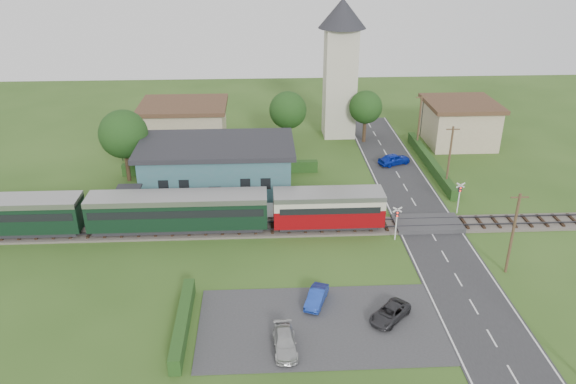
{
  "coord_description": "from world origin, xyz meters",
  "views": [
    {
      "loc": [
        -5.32,
        -43.43,
        25.16
      ],
      "look_at": [
        -2.94,
        4.0,
        2.86
      ],
      "focal_mm": 35.0,
      "sensor_mm": 36.0,
      "label": 1
    }
  ],
  "objects_px": {
    "train": "(143,211)",
    "pedestrian_near": "(278,203)",
    "house_east": "(459,122)",
    "car_park_dark": "(390,313)",
    "pedestrian_far": "(172,203)",
    "crossing_signal_far": "(460,193)",
    "car_park_silver": "(285,342)",
    "house_west": "(185,124)",
    "car_park_blue": "(316,297)",
    "station_building": "(217,166)",
    "crossing_signal_near": "(397,218)",
    "car_on_road": "(394,159)",
    "equipment_hut": "(129,201)",
    "church_tower": "(341,58)"
  },
  "relations": [
    {
      "from": "church_tower",
      "to": "crossing_signal_near",
      "type": "xyz_separation_m",
      "value": [
        1.4,
        -28.41,
        -8.08
      ]
    },
    {
      "from": "crossing_signal_far",
      "to": "car_park_dark",
      "type": "bearing_deg",
      "value": -122.26
    },
    {
      "from": "car_on_road",
      "to": "pedestrian_near",
      "type": "bearing_deg",
      "value": 108.32
    },
    {
      "from": "house_west",
      "to": "crossing_signal_near",
      "type": "distance_m",
      "value": 33.22
    },
    {
      "from": "station_building",
      "to": "house_west",
      "type": "relative_size",
      "value": 1.48
    },
    {
      "from": "car_park_dark",
      "to": "pedestrian_near",
      "type": "bearing_deg",
      "value": 158.32
    },
    {
      "from": "car_park_blue",
      "to": "crossing_signal_far",
      "type": "bearing_deg",
      "value": 62.88
    },
    {
      "from": "car_park_blue",
      "to": "church_tower",
      "type": "bearing_deg",
      "value": 100.44
    },
    {
      "from": "car_on_road",
      "to": "pedestrian_near",
      "type": "distance_m",
      "value": 18.69
    },
    {
      "from": "train",
      "to": "car_park_silver",
      "type": "height_order",
      "value": "train"
    },
    {
      "from": "house_west",
      "to": "pedestrian_near",
      "type": "xyz_separation_m",
      "value": [
        11.12,
        -20.27,
        -1.43
      ]
    },
    {
      "from": "train",
      "to": "house_west",
      "type": "xyz_separation_m",
      "value": [
        1.13,
        23.0,
        0.61
      ]
    },
    {
      "from": "house_west",
      "to": "car_park_dark",
      "type": "relative_size",
      "value": 3.03
    },
    {
      "from": "train",
      "to": "house_west",
      "type": "bearing_deg",
      "value": 87.18
    },
    {
      "from": "house_west",
      "to": "car_park_dark",
      "type": "height_order",
      "value": "house_west"
    },
    {
      "from": "car_park_blue",
      "to": "car_park_silver",
      "type": "relative_size",
      "value": 0.88
    },
    {
      "from": "train",
      "to": "car_park_dark",
      "type": "height_order",
      "value": "train"
    },
    {
      "from": "station_building",
      "to": "car_park_silver",
      "type": "distance_m",
      "value": 26.15
    },
    {
      "from": "station_building",
      "to": "car_park_blue",
      "type": "distance_m",
      "value": 22.28
    },
    {
      "from": "crossing_signal_far",
      "to": "car_park_silver",
      "type": "xyz_separation_m",
      "value": [
        -17.67,
        -18.78,
        -1.53
      ]
    },
    {
      "from": "car_park_dark",
      "to": "pedestrian_far",
      "type": "xyz_separation_m",
      "value": [
        -17.46,
        16.78,
        0.86
      ]
    },
    {
      "from": "equipment_hut",
      "to": "church_tower",
      "type": "bearing_deg",
      "value": 44.75
    },
    {
      "from": "house_east",
      "to": "pedestrian_near",
      "type": "height_order",
      "value": "house_east"
    },
    {
      "from": "station_building",
      "to": "crossing_signal_far",
      "type": "height_order",
      "value": "station_building"
    },
    {
      "from": "pedestrian_far",
      "to": "car_park_dark",
      "type": "bearing_deg",
      "value": -156.85
    },
    {
      "from": "station_building",
      "to": "church_tower",
      "type": "xyz_separation_m",
      "value": [
        15.0,
        17.01,
        7.53
      ]
    },
    {
      "from": "train",
      "to": "car_on_road",
      "type": "bearing_deg",
      "value": 29.7
    },
    {
      "from": "church_tower",
      "to": "pedestrian_far",
      "type": "height_order",
      "value": "church_tower"
    },
    {
      "from": "crossing_signal_far",
      "to": "car_park_dark",
      "type": "relative_size",
      "value": 0.92
    },
    {
      "from": "car_park_silver",
      "to": "pedestrian_far",
      "type": "relative_size",
      "value": 1.85
    },
    {
      "from": "church_tower",
      "to": "pedestrian_far",
      "type": "relative_size",
      "value": 8.93
    },
    {
      "from": "car_park_silver",
      "to": "car_park_blue",
      "type": "bearing_deg",
      "value": 59.54
    },
    {
      "from": "train",
      "to": "house_west",
      "type": "relative_size",
      "value": 4.0
    },
    {
      "from": "pedestrian_far",
      "to": "house_west",
      "type": "bearing_deg",
      "value": -20.0
    },
    {
      "from": "car_on_road",
      "to": "pedestrian_near",
      "type": "xyz_separation_m",
      "value": [
        -14.07,
        -12.29,
        0.66
      ]
    },
    {
      "from": "train",
      "to": "pedestrian_near",
      "type": "bearing_deg",
      "value": 12.56
    },
    {
      "from": "car_park_dark",
      "to": "crossing_signal_near",
      "type": "bearing_deg",
      "value": 119.54
    },
    {
      "from": "equipment_hut",
      "to": "pedestrian_near",
      "type": "relative_size",
      "value": 1.39
    },
    {
      "from": "house_west",
      "to": "car_on_road",
      "type": "bearing_deg",
      "value": -17.58
    },
    {
      "from": "train",
      "to": "car_park_blue",
      "type": "xyz_separation_m",
      "value": [
        14.62,
        -11.5,
        -1.57
      ]
    },
    {
      "from": "pedestrian_far",
      "to": "station_building",
      "type": "bearing_deg",
      "value": -57.19
    },
    {
      "from": "house_west",
      "to": "pedestrian_near",
      "type": "distance_m",
      "value": 23.16
    },
    {
      "from": "station_building",
      "to": "train",
      "type": "height_order",
      "value": "station_building"
    },
    {
      "from": "equipment_hut",
      "to": "station_building",
      "type": "xyz_separation_m",
      "value": [
        8.0,
        5.79,
        0.95
      ]
    },
    {
      "from": "equipment_hut",
      "to": "pedestrian_far",
      "type": "xyz_separation_m",
      "value": [
        4.03,
        -0.04,
        -0.31
      ]
    },
    {
      "from": "crossing_signal_far",
      "to": "train",
      "type": "bearing_deg",
      "value": -175.4
    },
    {
      "from": "station_building",
      "to": "car_on_road",
      "type": "relative_size",
      "value": 4.14
    },
    {
      "from": "crossing_signal_near",
      "to": "car_park_blue",
      "type": "relative_size",
      "value": 1.02
    },
    {
      "from": "house_west",
      "to": "crossing_signal_far",
      "type": "distance_m",
      "value": 35.26
    },
    {
      "from": "station_building",
      "to": "car_park_blue",
      "type": "height_order",
      "value": "station_building"
    }
  ]
}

